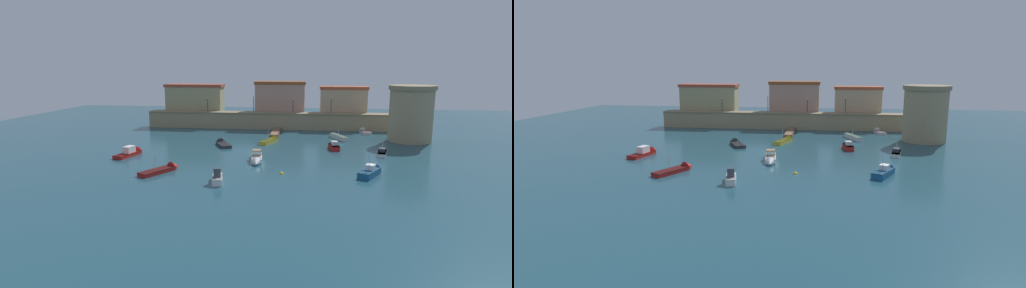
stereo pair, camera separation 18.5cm
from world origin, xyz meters
The scene contains 21 objects.
ground_plane centered at (0.00, 0.00, 0.00)m, with size 143.89×143.89×0.00m, color #1E4756.
quay_wall centered at (0.00, 25.81, 1.89)m, with size 57.48×3.95×3.76m.
old_town_backdrop centered at (-2.78, 29.93, 6.82)m, with size 48.15×5.03×7.13m.
fortress_tower centered at (27.86, 13.33, 5.42)m, with size 8.73×8.73×10.71m.
pier_dock centered at (1.58, 19.04, 0.27)m, with size 1.70×9.88×0.70m.
quay_lamp_0 centered at (-15.03, 25.81, 5.92)m, with size 0.32×0.32×3.23m.
quay_lamp_1 centered at (-4.20, 25.81, 6.16)m, with size 0.32×0.32×3.65m.
quay_lamp_2 centered at (4.87, 25.81, 5.95)m, with size 0.32×0.32×3.27m.
quay_lamp_3 centered at (13.44, 25.81, 6.14)m, with size 0.32×0.32×3.61m.
moored_boat_0 centered at (1.49, 9.35, 0.31)m, with size 3.74×6.97×3.03m.
moored_boat_1 centered at (-2.86, -18.45, 0.56)m, with size 2.07×4.89×2.08m.
moored_boat_2 centered at (-7.29, 4.99, 0.27)m, with size 4.25×6.04×2.67m.
moored_boat_3 centered at (17.06, -12.61, 0.49)m, with size 4.20×6.08×3.15m.
moored_boat_4 centered at (20.70, 0.72, 0.38)m, with size 2.47×5.77×2.47m.
moored_boat_5 centered at (-20.16, -5.11, 0.44)m, with size 3.22×6.79×2.17m.
moored_boat_6 centered at (-11.32, -14.46, 0.28)m, with size 4.67×6.73×3.25m.
moored_boat_7 centered at (12.90, 4.01, 0.52)m, with size 2.01×4.65×1.72m.
moored_boat_8 centered at (20.40, 21.91, 0.30)m, with size 2.58×5.09×1.63m.
moored_boat_9 centered at (0.72, -7.14, 0.49)m, with size 2.24×6.95×1.96m.
moored_boat_10 centered at (14.18, 14.24, 0.44)m, with size 3.80×6.87×2.80m.
mooring_buoy_0 centered at (5.00, -13.79, 0.00)m, with size 0.58×0.58×0.58m, color yellow.
Camera 2 is at (8.59, -67.51, 14.65)m, focal length 28.71 mm.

